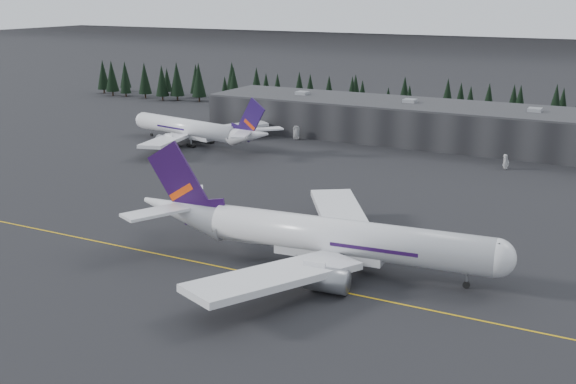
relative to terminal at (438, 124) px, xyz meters
The scene contains 8 objects.
ground 125.16m from the terminal, 90.00° to the right, with size 1400.00×1400.00×0.00m, color black.
taxiline 127.16m from the terminal, 90.00° to the right, with size 400.00×0.40×0.02m, color gold.
terminal is the anchor object (origin of this frame).
treeline 37.02m from the terminal, 90.00° to the left, with size 360.00×20.00×15.00m, color black.
jet_main 119.02m from the terminal, 83.95° to the right, with size 71.38×65.63×21.00m.
jet_parked 78.66m from the terminal, 149.42° to the right, with size 59.32×54.26×17.61m.
gse_vehicle_a 46.99m from the terminal, 158.37° to the right, with size 2.16×4.69×1.30m, color silver.
gse_vehicle_b 38.83m from the terminal, 43.80° to the right, with size 1.70×4.24×1.44m, color white.
Camera 1 is at (66.08, -104.34, 48.45)m, focal length 45.00 mm.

